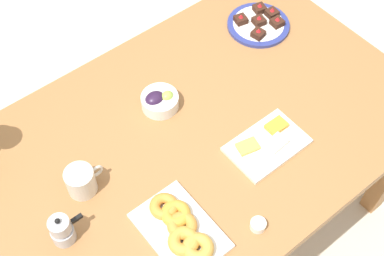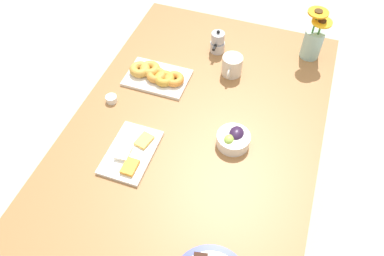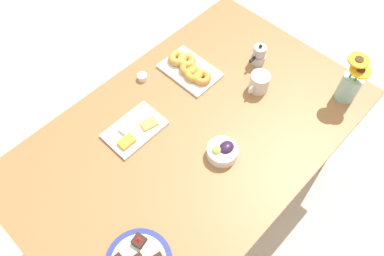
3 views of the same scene
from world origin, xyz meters
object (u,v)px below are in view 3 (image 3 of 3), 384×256
at_px(cheese_platter, 134,130).
at_px(croissant_platter, 189,68).
at_px(grape_bowl, 223,151).
at_px(jam_cup_honey, 142,77).
at_px(dining_table, 192,143).
at_px(flower_vase, 350,85).
at_px(coffee_mug, 259,82).
at_px(moka_pot, 259,55).

height_order(cheese_platter, croissant_platter, croissant_platter).
xyz_separation_m(grape_bowl, jam_cup_honey, (-0.05, -0.55, -0.01)).
relative_size(grape_bowl, croissant_platter, 0.46).
bearing_deg(grape_bowl, dining_table, -86.49).
bearing_deg(flower_vase, coffee_mug, -53.14).
height_order(cheese_platter, moka_pot, moka_pot).
bearing_deg(croissant_platter, moka_pot, 143.97).
xyz_separation_m(coffee_mug, jam_cup_honey, (0.34, -0.44, -0.03)).
xyz_separation_m(cheese_platter, jam_cup_honey, (-0.23, -0.20, 0.01)).
relative_size(dining_table, croissant_platter, 5.62).
distance_m(dining_table, grape_bowl, 0.20).
distance_m(croissant_platter, jam_cup_honey, 0.23).
distance_m(grape_bowl, cheese_platter, 0.40).
bearing_deg(cheese_platter, jam_cup_honey, -138.83).
bearing_deg(jam_cup_honey, flower_vase, 127.23).
xyz_separation_m(grape_bowl, croissant_platter, (-0.24, -0.42, -0.01)).
height_order(coffee_mug, cheese_platter, coffee_mug).
bearing_deg(moka_pot, flower_vase, 104.26).
bearing_deg(jam_cup_honey, coffee_mug, 127.49).
distance_m(flower_vase, moka_pot, 0.44).
xyz_separation_m(dining_table, cheese_platter, (0.17, -0.19, 0.10)).
xyz_separation_m(coffee_mug, grape_bowl, (0.38, 0.11, -0.02)).
relative_size(jam_cup_honey, flower_vase, 0.19).
xyz_separation_m(coffee_mug, cheese_platter, (0.56, -0.24, -0.04)).
distance_m(cheese_platter, croissant_platter, 0.42).
bearing_deg(croissant_platter, dining_table, 45.95).
distance_m(grape_bowl, jam_cup_honey, 0.55).
bearing_deg(flower_vase, dining_table, -30.49).
distance_m(coffee_mug, croissant_platter, 0.34).
bearing_deg(moka_pot, cheese_platter, -11.07).
height_order(flower_vase, moka_pot, flower_vase).
bearing_deg(dining_table, coffee_mug, 172.22).
distance_m(cheese_platter, flower_vase, 0.98).
distance_m(jam_cup_honey, flower_vase, 0.96).
bearing_deg(croissant_platter, jam_cup_honey, -34.44).
relative_size(coffee_mug, croissant_platter, 0.45).
height_order(cheese_platter, jam_cup_honey, cheese_platter).
relative_size(cheese_platter, jam_cup_honey, 5.42).
xyz_separation_m(croissant_platter, moka_pot, (-0.28, 0.20, 0.03)).
bearing_deg(grape_bowl, jam_cup_honey, -94.85).
relative_size(grape_bowl, cheese_platter, 0.50).
relative_size(dining_table, flower_vase, 6.31).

